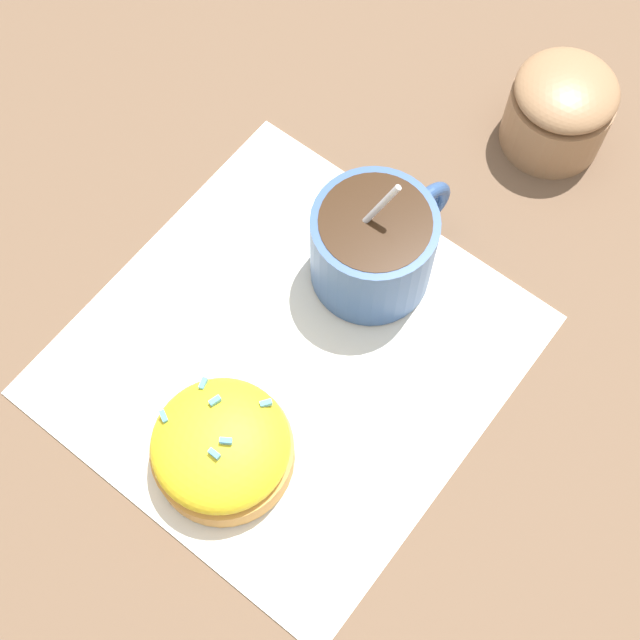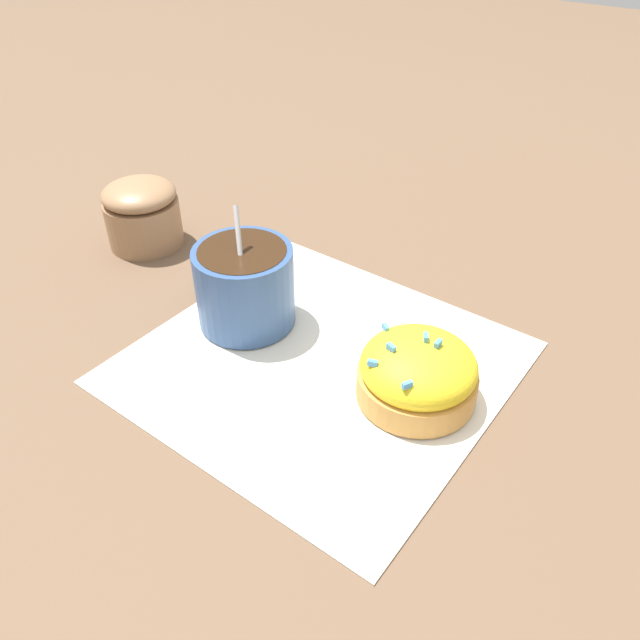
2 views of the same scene
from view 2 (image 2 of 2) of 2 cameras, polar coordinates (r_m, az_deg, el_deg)
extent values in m
plane|color=brown|center=(0.49, -0.04, -3.98)|extent=(3.00, 3.00, 0.00)
cube|color=white|center=(0.49, -0.05, -3.85)|extent=(0.28, 0.27, 0.00)
cylinder|color=#335184|center=(0.51, -6.87, 3.07)|extent=(0.08, 0.08, 0.07)
cylinder|color=#331E0F|center=(0.49, -7.11, 5.74)|extent=(0.07, 0.07, 0.01)
torus|color=#335184|center=(0.54, -9.70, 5.24)|extent=(0.04, 0.02, 0.04)
ellipsoid|color=silver|center=(0.54, -6.91, 2.22)|extent=(0.03, 0.03, 0.01)
cylinder|color=silver|center=(0.49, -6.95, 4.59)|extent=(0.04, 0.04, 0.09)
cylinder|color=#D19347|center=(0.46, 8.79, -5.77)|extent=(0.09, 0.09, 0.02)
ellipsoid|color=yellow|center=(0.44, 9.00, -4.15)|extent=(0.08, 0.08, 0.04)
cube|color=#4C99EA|center=(0.42, 4.84, -3.95)|extent=(0.01, 0.00, 0.00)
cube|color=#4C99EA|center=(0.43, 6.52, -2.52)|extent=(0.01, 0.01, 0.00)
cube|color=#4C99EA|center=(0.43, 10.75, -2.13)|extent=(0.00, 0.01, 0.00)
cube|color=#4C99EA|center=(0.41, 7.98, -5.89)|extent=(0.01, 0.01, 0.00)
cube|color=#4C99EA|center=(0.45, 6.02, -0.70)|extent=(0.01, 0.01, 0.00)
cube|color=#4C99EA|center=(0.43, 9.66, -1.58)|extent=(0.01, 0.01, 0.00)
cylinder|color=#99704C|center=(0.65, -15.78, 8.57)|extent=(0.07, 0.07, 0.05)
ellipsoid|color=#99704C|center=(0.64, -16.25, 11.00)|extent=(0.07, 0.07, 0.03)
camera|label=1|loc=(0.49, 50.58, 55.97)|focal=50.00mm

